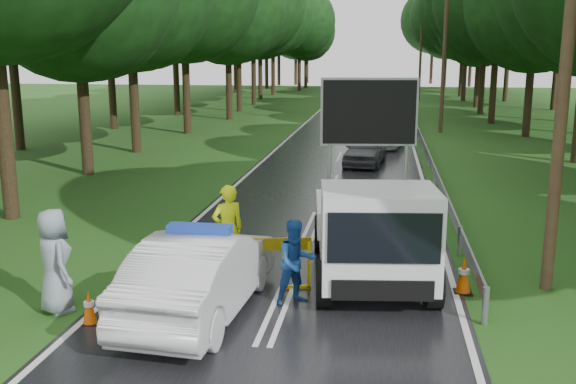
% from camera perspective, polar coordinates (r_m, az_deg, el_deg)
% --- Properties ---
extents(ground, '(160.00, 160.00, 0.00)m').
position_cam_1_polar(ground, '(12.04, -0.96, -10.64)').
color(ground, '#1B4513').
rests_on(ground, ground).
extents(road, '(7.00, 140.00, 0.02)m').
position_cam_1_polar(road, '(41.24, 5.91, 5.76)').
color(road, black).
rests_on(road, ground).
extents(guardrail, '(0.12, 60.06, 0.70)m').
position_cam_1_polar(guardrail, '(40.86, 11.13, 6.29)').
color(guardrail, gray).
rests_on(guardrail, ground).
extents(utility_pole_near, '(1.40, 0.24, 10.00)m').
position_cam_1_polar(utility_pole_near, '(13.37, 23.71, 12.89)').
color(utility_pole_near, '#3F2C1D').
rests_on(utility_pole_near, ground).
extents(utility_pole_mid, '(1.40, 0.24, 10.00)m').
position_cam_1_polar(utility_pole_mid, '(39.08, 13.76, 12.55)').
color(utility_pole_mid, '#3F2C1D').
rests_on(utility_pole_mid, ground).
extents(utility_pole_far, '(1.40, 0.24, 10.00)m').
position_cam_1_polar(utility_pole_far, '(65.02, 11.73, 12.43)').
color(utility_pole_far, '#3F2C1D').
rests_on(utility_pole_far, ground).
extents(police_sedan, '(1.95, 4.76, 1.69)m').
position_cam_1_polar(police_sedan, '(11.82, -7.75, -7.21)').
color(police_sedan, silver).
rests_on(police_sedan, ground).
extents(work_truck, '(2.84, 5.37, 4.11)m').
position_cam_1_polar(work_truck, '(13.39, 7.47, -3.32)').
color(work_truck, gray).
rests_on(work_truck, ground).
extents(barrier, '(2.58, 0.61, 1.09)m').
position_cam_1_polar(barrier, '(12.82, -3.78, -5.30)').
color(barrier, yellow).
rests_on(barrier, ground).
extents(officer, '(0.85, 0.79, 1.95)m').
position_cam_1_polar(officer, '(13.84, -5.37, -3.32)').
color(officer, '#E2FD0D').
rests_on(officer, ground).
extents(civilian, '(1.01, 0.96, 1.65)m').
position_cam_1_polar(civilian, '(12.17, 0.75, -6.24)').
color(civilian, '#174696').
rests_on(civilian, ground).
extents(bystander_right, '(1.12, 1.11, 1.95)m').
position_cam_1_polar(bystander_right, '(12.50, -20.05, -5.78)').
color(bystander_right, gray).
rests_on(bystander_right, ground).
extents(queue_car_first, '(1.94, 3.93, 1.29)m').
position_cam_1_polar(queue_car_first, '(27.42, 6.89, 3.75)').
color(queue_car_first, '#3E4045').
rests_on(queue_car_first, ground).
extents(queue_car_second, '(2.80, 5.46, 1.51)m').
position_cam_1_polar(queue_car_second, '(33.34, 8.38, 5.43)').
color(queue_car_second, gray).
rests_on(queue_car_second, ground).
extents(queue_car_third, '(2.41, 4.70, 1.27)m').
position_cam_1_polar(queue_car_third, '(39.33, 7.34, 6.32)').
color(queue_car_third, black).
rests_on(queue_car_third, ground).
extents(queue_car_fourth, '(2.10, 4.85, 1.55)m').
position_cam_1_polar(queue_car_fourth, '(49.46, 9.11, 7.65)').
color(queue_car_fourth, '#393B3F').
rests_on(queue_car_fourth, ground).
extents(cone_near_left, '(0.30, 0.30, 0.64)m').
position_cam_1_polar(cone_near_left, '(11.97, -17.25, -9.78)').
color(cone_near_left, black).
rests_on(cone_near_left, ground).
extents(cone_center, '(0.31, 0.31, 0.65)m').
position_cam_1_polar(cone_center, '(13.95, -3.69, -6.00)').
color(cone_center, black).
rests_on(cone_center, ground).
extents(cone_far, '(0.31, 0.31, 0.66)m').
position_cam_1_polar(cone_far, '(16.54, 4.14, -3.05)').
color(cone_far, black).
rests_on(cone_far, ground).
extents(cone_left_mid, '(0.31, 0.31, 0.66)m').
position_cam_1_polar(cone_left_mid, '(13.19, -13.99, -7.44)').
color(cone_left_mid, black).
rests_on(cone_left_mid, ground).
extents(cone_right, '(0.36, 0.36, 0.76)m').
position_cam_1_polar(cone_right, '(13.27, 15.34, -7.17)').
color(cone_right, black).
rests_on(cone_right, ground).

